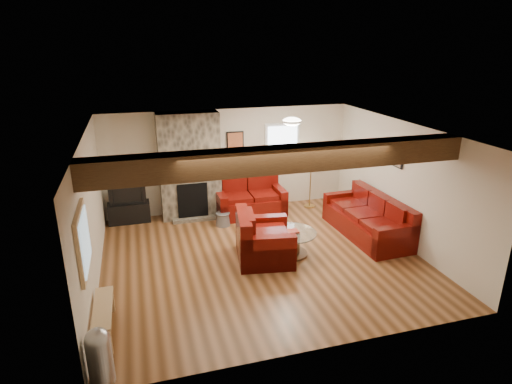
{
  "coord_description": "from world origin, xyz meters",
  "views": [
    {
      "loc": [
        -2.17,
        -7.13,
        3.98
      ],
      "look_at": [
        0.0,
        0.4,
        1.22
      ],
      "focal_mm": 30.0,
      "sensor_mm": 36.0,
      "label": 1
    }
  ],
  "objects_px": {
    "coffee_table": "(291,243)",
    "television": "(127,193)",
    "tv_cabinet": "(129,212)",
    "floor_lamp": "(312,158)",
    "armchair_red": "(265,236)",
    "loveseat": "(250,197)",
    "sofa_three": "(367,216)"
  },
  "relations": [
    {
      "from": "coffee_table",
      "to": "tv_cabinet",
      "type": "xyz_separation_m",
      "value": [
        -3.05,
        2.56,
        -0.01
      ]
    },
    {
      "from": "armchair_red",
      "to": "loveseat",
      "type": "bearing_deg",
      "value": 0.97
    },
    {
      "from": "sofa_three",
      "to": "coffee_table",
      "type": "height_order",
      "value": "sofa_three"
    },
    {
      "from": "armchair_red",
      "to": "coffee_table",
      "type": "xyz_separation_m",
      "value": [
        0.55,
        0.01,
        -0.23
      ]
    },
    {
      "from": "loveseat",
      "to": "armchair_red",
      "type": "bearing_deg",
      "value": -98.58
    },
    {
      "from": "coffee_table",
      "to": "floor_lamp",
      "type": "distance_m",
      "value": 2.89
    },
    {
      "from": "floor_lamp",
      "to": "coffee_table",
      "type": "bearing_deg",
      "value": -120.67
    },
    {
      "from": "sofa_three",
      "to": "coffee_table",
      "type": "relative_size",
      "value": 2.31
    },
    {
      "from": "coffee_table",
      "to": "floor_lamp",
      "type": "height_order",
      "value": "floor_lamp"
    },
    {
      "from": "sofa_three",
      "to": "floor_lamp",
      "type": "relative_size",
      "value": 1.5
    },
    {
      "from": "armchair_red",
      "to": "tv_cabinet",
      "type": "relative_size",
      "value": 1.24
    },
    {
      "from": "tv_cabinet",
      "to": "floor_lamp",
      "type": "relative_size",
      "value": 0.62
    },
    {
      "from": "coffee_table",
      "to": "television",
      "type": "distance_m",
      "value": 4.01
    },
    {
      "from": "armchair_red",
      "to": "floor_lamp",
      "type": "height_order",
      "value": "floor_lamp"
    },
    {
      "from": "loveseat",
      "to": "tv_cabinet",
      "type": "distance_m",
      "value": 2.85
    },
    {
      "from": "television",
      "to": "tv_cabinet",
      "type": "bearing_deg",
      "value": 0.0
    },
    {
      "from": "armchair_red",
      "to": "coffee_table",
      "type": "relative_size",
      "value": 1.19
    },
    {
      "from": "tv_cabinet",
      "to": "television",
      "type": "distance_m",
      "value": 0.47
    },
    {
      "from": "loveseat",
      "to": "television",
      "type": "relative_size",
      "value": 2.01
    },
    {
      "from": "loveseat",
      "to": "tv_cabinet",
      "type": "relative_size",
      "value": 1.74
    },
    {
      "from": "floor_lamp",
      "to": "loveseat",
      "type": "bearing_deg",
      "value": -178.12
    },
    {
      "from": "armchair_red",
      "to": "coffee_table",
      "type": "height_order",
      "value": "armchair_red"
    },
    {
      "from": "tv_cabinet",
      "to": "armchair_red",
      "type": "bearing_deg",
      "value": -45.81
    },
    {
      "from": "tv_cabinet",
      "to": "floor_lamp",
      "type": "xyz_separation_m",
      "value": [
        4.42,
        -0.25,
        1.06
      ]
    },
    {
      "from": "television",
      "to": "armchair_red",
      "type": "bearing_deg",
      "value": -45.81
    },
    {
      "from": "loveseat",
      "to": "tv_cabinet",
      "type": "bearing_deg",
      "value": 173.54
    },
    {
      "from": "loveseat",
      "to": "coffee_table",
      "type": "height_order",
      "value": "loveseat"
    },
    {
      "from": "sofa_three",
      "to": "tv_cabinet",
      "type": "bearing_deg",
      "value": -115.76
    },
    {
      "from": "loveseat",
      "to": "television",
      "type": "height_order",
      "value": "television"
    },
    {
      "from": "coffee_table",
      "to": "television",
      "type": "height_order",
      "value": "television"
    },
    {
      "from": "loveseat",
      "to": "coffee_table",
      "type": "distance_m",
      "value": 2.28
    },
    {
      "from": "coffee_table",
      "to": "tv_cabinet",
      "type": "height_order",
      "value": "coffee_table"
    }
  ]
}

